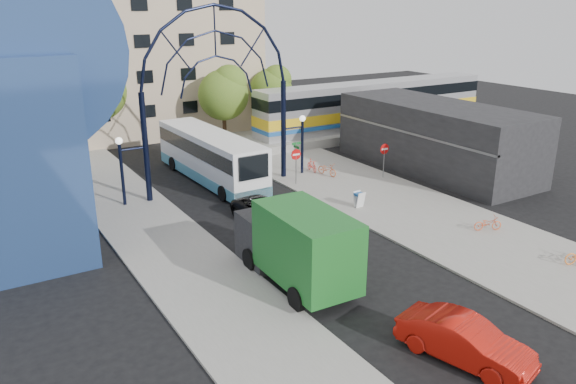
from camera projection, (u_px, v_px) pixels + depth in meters
ground at (344, 267)px, 27.12m from camera, size 120.00×120.00×0.00m
sidewalk_east at (410, 210)px, 34.29m from camera, size 8.00×56.00×0.12m
plaza_west at (172, 251)px, 28.73m from camera, size 5.00×50.00×0.12m
gateway_arch at (216, 61)px, 35.68m from camera, size 13.64×0.44×12.10m
stop_sign at (296, 158)px, 38.55m from camera, size 0.80×0.07×2.50m
do_not_enter_sign at (384, 152)px, 40.00m from camera, size 0.76×0.07×2.48m
street_name_sign at (296, 153)px, 39.19m from camera, size 0.70×0.70×2.80m
sandwich_board at (359, 197)px, 34.48m from camera, size 0.55×0.61×0.99m
commercial_block_east at (436, 137)px, 42.31m from camera, size 6.00×16.00×5.00m
apartment_block at (145, 58)px, 54.11m from camera, size 20.00×12.10×14.00m
train_platform at (373, 129)px, 54.66m from camera, size 32.00×5.00×0.80m
train_car at (374, 104)px, 53.85m from camera, size 25.10×3.05×4.20m
tree_north_a at (225, 92)px, 49.61m from camera, size 4.48×4.48×7.00m
tree_north_b at (98, 87)px, 47.69m from camera, size 5.12×5.12×8.00m
tree_north_c at (272, 88)px, 54.30m from camera, size 4.16×4.16×6.50m
city_bus at (210, 156)px, 39.82m from camera, size 3.22×12.59×3.43m
green_truck at (295, 244)px, 25.14m from camera, size 3.00×7.37×3.68m
black_suv at (265, 211)px, 32.54m from camera, size 2.71×4.91×1.30m
red_sedan at (464, 341)px, 19.78m from camera, size 2.94×5.10×1.59m
bike_near_a at (327, 169)px, 40.90m from camera, size 0.94×1.85×0.93m
bike_near_b at (312, 165)px, 41.94m from camera, size 0.61×1.52×0.89m
bike_far_a at (488, 223)px, 31.01m from camera, size 1.64×1.16×0.82m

